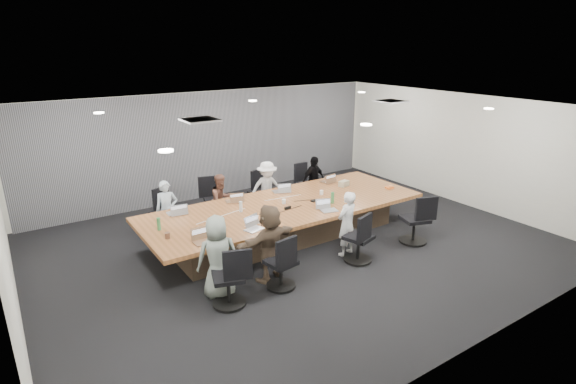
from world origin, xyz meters
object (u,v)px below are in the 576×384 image
chair_6 (358,241)px  laptop_3 (327,181)px  person_0 (167,210)px  snack_packet (389,187)px  chair_2 (260,195)px  mug_brown (167,236)px  chair_0 (163,217)px  canvas_bag (344,184)px  chair_7 (414,223)px  chair_5 (281,266)px  laptop_4 (204,242)px  chair_1 (216,203)px  laptop_2 (280,191)px  bottle_clear (241,207)px  person_1 (222,200)px  person_4 (218,257)px  stapler (288,208)px  chair_4 (228,281)px  chair_3 (305,187)px  bottle_green_left (159,224)px  person_3 (313,181)px  conference_table (285,220)px  laptop_5 (254,229)px  laptop_1 (233,201)px  laptop_6 (329,211)px  person_2 (267,189)px  person_6 (347,224)px  person_5 (270,243)px  bottle_green_right (333,198)px

chair_6 → laptop_3: 2.80m
person_0 → snack_packet: size_ratio=6.98×
chair_2 → mug_brown: bearing=17.4°
chair_0 → canvas_bag: bearing=142.9°
chair_7 → canvas_bag: 2.05m
chair_5 → chair_7: 3.29m
person_0 → laptop_4: person_0 is taller
chair_1 → chair_5: bearing=98.9°
laptop_2 → bottle_clear: (-1.34, -0.65, 0.10)m
chair_2 → person_1: 1.27m
person_4 → mug_brown: size_ratio=12.83×
laptop_2 → stapler: bearing=78.3°
chair_4 → laptop_4: (0.00, 0.90, 0.33)m
person_0 → laptop_3: size_ratio=3.81×
chair_0 → chair_4: (-0.09, -3.40, 0.05)m
person_0 → person_1: person_0 is taller
chair_4 → chair_3: bearing=59.2°
person_1 → bottle_green_left: bearing=-160.7°
laptop_3 → person_4: bearing=22.9°
person_3 → stapler: person_3 is taller
chair_5 → person_0: (-0.89, 3.05, 0.24)m
chair_3 → chair_4: size_ratio=0.89×
chair_6 → bottle_green_left: (-3.19, 1.85, 0.44)m
conference_table → stapler: (-0.10, -0.24, 0.37)m
laptop_5 → laptop_2: bearing=31.4°
laptop_1 → laptop_6: bearing=143.6°
laptop_2 → laptop_3: (1.38, 0.00, 0.00)m
chair_2 → chair_3: chair_2 is taller
chair_7 → laptop_3: chair_7 is taller
chair_5 → canvas_bag: 3.68m
chair_6 → person_2: size_ratio=0.63×
chair_0 → snack_packet: size_ratio=4.08×
laptop_2 → laptop_6: 1.61m
laptop_4 → person_6: person_6 is taller
person_5 → laptop_2: bearing=-137.3°
bottle_green_left → bottle_clear: size_ratio=1.07×
bottle_green_right → person_3: bearing=64.7°
laptop_4 → canvas_bag: size_ratio=1.38×
chair_1 → chair_4: chair_1 is taller
person_1 → person_6: (1.37, -2.70, 0.05)m
chair_0 → bottle_clear: bearing=108.5°
person_4 → canvas_bag: size_ratio=5.74×
person_3 → person_6: person_6 is taller
chair_3 → person_1: person_1 is taller
chair_1 → stapler: size_ratio=5.84×
person_0 → person_5: person_5 is taller
chair_4 → bottle_clear: size_ratio=3.82×
mug_brown → stapler: (2.55, 0.05, -0.03)m
laptop_6 → bottle_clear: bearing=161.7°
mug_brown → snack_packet: size_ratio=0.60×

